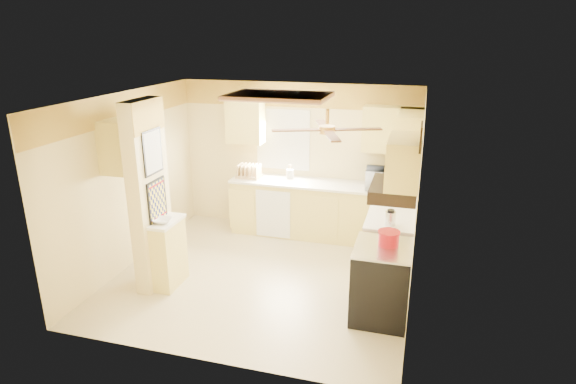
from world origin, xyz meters
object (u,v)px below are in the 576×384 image
(microwave, at_px, (385,179))
(kettle, at_px, (390,218))
(stove, at_px, (381,282))
(bowl, at_px, (162,221))
(dutch_oven, at_px, (389,238))

(microwave, xyz_separation_m, kettle, (0.20, -1.49, -0.06))
(microwave, relative_size, kettle, 2.81)
(microwave, bearing_deg, stove, 91.43)
(microwave, bearing_deg, bowl, 36.64)
(microwave, relative_size, bowl, 2.55)
(dutch_oven, xyz_separation_m, kettle, (-0.02, 0.56, 0.03))
(stove, distance_m, kettle, 0.85)
(stove, relative_size, dutch_oven, 3.54)
(stove, distance_m, dutch_oven, 0.55)
(microwave, height_order, bowl, microwave)
(bowl, bearing_deg, dutch_oven, 3.19)
(bowl, distance_m, dutch_oven, 2.86)
(microwave, bearing_deg, kettle, 94.40)
(dutch_oven, relative_size, kettle, 1.25)
(microwave, relative_size, dutch_oven, 2.25)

